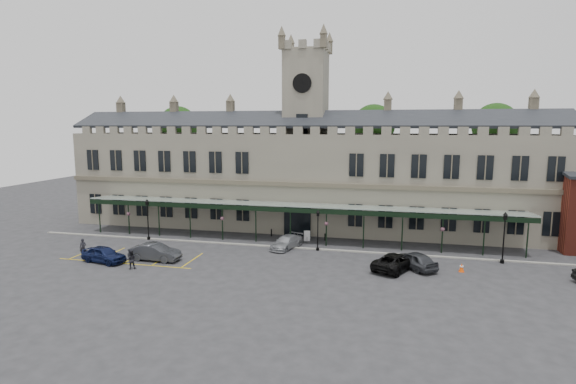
% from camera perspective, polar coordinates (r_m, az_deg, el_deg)
% --- Properties ---
extents(ground, '(140.00, 140.00, 0.00)m').
position_cam_1_polar(ground, '(43.51, -1.80, -8.99)').
color(ground, '#2A2A2D').
extents(station_building, '(60.00, 10.36, 17.30)m').
position_cam_1_polar(station_building, '(57.40, 2.23, 1.88)').
color(station_building, '#6E695B').
rests_on(station_building, ground).
extents(clock_tower, '(5.60, 5.60, 24.80)m').
position_cam_1_polar(clock_tower, '(57.11, 2.28, 8.53)').
color(clock_tower, '#6E695B').
rests_on(clock_tower, ground).
extents(canopy, '(50.00, 4.10, 4.30)m').
position_cam_1_polar(canopy, '(49.90, 0.38, -3.85)').
color(canopy, '#8C9E93').
rests_on(canopy, ground).
extents(kerb, '(60.00, 0.40, 0.12)m').
position_cam_1_polar(kerb, '(48.61, -0.13, -7.03)').
color(kerb, gray).
rests_on(kerb, ground).
extents(parking_markings, '(16.00, 6.00, 0.01)m').
position_cam_1_polar(parking_markings, '(47.64, -18.96, -7.90)').
color(parking_markings, gold).
rests_on(parking_markings, ground).
extents(tree_behind_left, '(6.00, 6.00, 16.00)m').
position_cam_1_polar(tree_behind_left, '(72.84, -13.76, 8.05)').
color(tree_behind_left, '#332314').
rests_on(tree_behind_left, ground).
extents(tree_behind_mid, '(6.00, 6.00, 16.00)m').
position_cam_1_polar(tree_behind_mid, '(65.17, 10.79, 8.12)').
color(tree_behind_mid, '#332314').
rests_on(tree_behind_mid, ground).
extents(tree_behind_right, '(6.00, 6.00, 16.00)m').
position_cam_1_polar(tree_behind_right, '(66.46, 24.82, 7.50)').
color(tree_behind_right, '#332314').
rests_on(tree_behind_right, ground).
extents(lamp_post_left, '(0.45, 0.45, 4.75)m').
position_cam_1_polar(lamp_post_left, '(53.85, -17.40, -2.87)').
color(lamp_post_left, black).
rests_on(lamp_post_left, ground).
extents(lamp_post_mid, '(0.41, 0.41, 4.36)m').
position_cam_1_polar(lamp_post_mid, '(47.10, 3.81, -4.38)').
color(lamp_post_mid, black).
rests_on(lamp_post_mid, ground).
extents(lamp_post_right, '(0.47, 0.47, 5.00)m').
position_cam_1_polar(lamp_post_right, '(47.30, 25.76, -4.70)').
color(lamp_post_right, black).
rests_on(lamp_post_right, ground).
extents(traffic_cone, '(0.48, 0.48, 0.77)m').
position_cam_1_polar(traffic_cone, '(43.76, 21.17, -8.95)').
color(traffic_cone, '#FA4B07').
rests_on(traffic_cone, ground).
extents(sign_board, '(0.71, 0.20, 1.22)m').
position_cam_1_polar(sign_board, '(51.24, 2.43, -5.60)').
color(sign_board, black).
rests_on(sign_board, ground).
extents(bollard_left, '(0.16, 0.16, 0.89)m').
position_cam_1_polar(bollard_left, '(53.45, -2.12, -5.17)').
color(bollard_left, black).
rests_on(bollard_left, ground).
extents(bollard_right, '(0.14, 0.14, 0.81)m').
position_cam_1_polar(bollard_right, '(51.67, 4.72, -5.72)').
color(bollard_right, black).
rests_on(bollard_right, ground).
extents(car_left_a, '(4.88, 2.79, 1.56)m').
position_cam_1_polar(car_left_a, '(46.94, -22.36, -7.33)').
color(car_left_a, '#0D153A').
rests_on(car_left_a, ground).
extents(car_left_b, '(5.03, 1.87, 1.64)m').
position_cam_1_polar(car_left_b, '(45.94, -16.52, -7.33)').
color(car_left_b, '#313338').
rests_on(car_left_b, ground).
extents(car_taxi, '(3.22, 5.00, 1.35)m').
position_cam_1_polar(car_taxi, '(48.26, -0.22, -6.39)').
color(car_taxi, '#9D9FA4').
rests_on(car_taxi, ground).
extents(car_van, '(4.72, 6.04, 1.53)m').
position_cam_1_polar(car_van, '(42.50, 13.47, -8.58)').
color(car_van, black).
rests_on(car_van, ground).
extents(car_right_a, '(4.49, 4.83, 1.61)m').
position_cam_1_polar(car_right_a, '(43.25, 15.74, -8.30)').
color(car_right_a, '#313338').
rests_on(car_right_a, ground).
extents(person_a, '(0.77, 0.63, 1.82)m').
position_cam_1_polar(person_a, '(49.74, -24.58, -6.44)').
color(person_a, black).
rests_on(person_a, ground).
extents(person_b, '(1.08, 1.02, 1.76)m').
position_cam_1_polar(person_b, '(43.94, -19.32, -8.10)').
color(person_b, black).
rests_on(person_b, ground).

